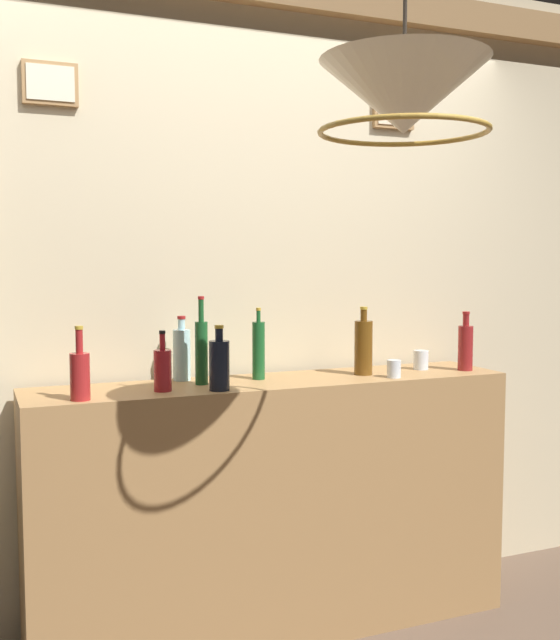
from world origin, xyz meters
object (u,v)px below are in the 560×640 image
object	(u,v)px
liquor_bottle_brandy	(80,374)
liquor_bottle_amaro	(465,346)
liquor_bottle_tequila	(259,350)
liquor_bottle_scotch	(363,347)
liquor_bottle_vermouth	(201,350)
liquor_bottle_sherry	(219,364)
liquor_bottle_port	(163,369)
pendant_lamp	(404,99)
glass_tumbler_highball	(394,369)
glass_tumbler_rocks	(421,360)
liquor_bottle_rye	(182,354)

from	to	relation	value
liquor_bottle_brandy	liquor_bottle_amaro	xyz separation A→B (m)	(1.67, 0.06, 0.01)
liquor_bottle_tequila	liquor_bottle_scotch	world-z (taller)	liquor_bottle_tequila
liquor_bottle_vermouth	liquor_bottle_tequila	bearing A→B (deg)	7.58
liquor_bottle_sherry	liquor_bottle_brandy	bearing A→B (deg)	179.90
liquor_bottle_port	liquor_bottle_scotch	distance (m)	0.89
liquor_bottle_vermouth	pendant_lamp	xyz separation A→B (m)	(0.34, -0.91, 0.81)
liquor_bottle_tequila	glass_tumbler_highball	world-z (taller)	liquor_bottle_tequila
liquor_bottle_scotch	pendant_lamp	bearing A→B (deg)	-112.40
liquor_bottle_port	glass_tumbler_highball	world-z (taller)	liquor_bottle_port
liquor_bottle_scotch	liquor_bottle_vermouth	world-z (taller)	liquor_bottle_vermouth
liquor_bottle_vermouth	glass_tumbler_highball	size ratio (longest dim) A/B	4.71
liquor_bottle_tequila	liquor_bottle_vermouth	bearing A→B (deg)	-172.42
liquor_bottle_vermouth	glass_tumbler_rocks	bearing A→B (deg)	0.43
liquor_bottle_sherry	liquor_bottle_tequila	bearing A→B (deg)	39.22
glass_tumbler_rocks	liquor_bottle_tequila	bearing A→B (deg)	178.05
liquor_bottle_port	glass_tumbler_highball	size ratio (longest dim) A/B	3.08
liquor_bottle_brandy	liquor_bottle_port	size ratio (longest dim) A/B	1.15
liquor_bottle_sherry	liquor_bottle_vermouth	xyz separation A→B (m)	(-0.02, 0.15, 0.04)
liquor_bottle_brandy	liquor_bottle_rye	xyz separation A→B (m)	(0.44, 0.28, 0.02)
liquor_bottle_tequila	glass_tumbler_rocks	distance (m)	0.77
liquor_bottle_amaro	liquor_bottle_vermouth	bearing A→B (deg)	175.76
liquor_bottle_amaro	glass_tumbler_rocks	distance (m)	0.20
glass_tumbler_rocks	liquor_bottle_sherry	bearing A→B (deg)	-170.83
liquor_bottle_sherry	liquor_bottle_vermouth	size ratio (longest dim) A/B	0.71
liquor_bottle_port	glass_tumbler_highball	bearing A→B (deg)	-3.34
liquor_bottle_amaro	glass_tumbler_highball	size ratio (longest dim) A/B	3.54
liquor_bottle_sherry	liquor_bottle_amaro	xyz separation A→B (m)	(1.16, 0.06, 0.01)
liquor_bottle_sherry	glass_tumbler_highball	size ratio (longest dim) A/B	3.34
liquor_bottle_vermouth	liquor_bottle_rye	distance (m)	0.14
liquor_bottle_scotch	liquor_bottle_vermouth	size ratio (longest dim) A/B	0.84
liquor_bottle_sherry	liquor_bottle_vermouth	bearing A→B (deg)	98.97
liquor_bottle_rye	pendant_lamp	distance (m)	1.39
liquor_bottle_tequila	pendant_lamp	distance (m)	1.26
liquor_bottle_scotch	liquor_bottle_rye	distance (m)	0.77
liquor_bottle_scotch	pendant_lamp	size ratio (longest dim) A/B	0.52
liquor_bottle_tequila	liquor_bottle_amaro	size ratio (longest dim) A/B	1.13
liquor_bottle_port	glass_tumbler_highball	xyz separation A→B (m)	(0.96, -0.06, -0.05)
liquor_bottle_scotch	glass_tumbler_rocks	size ratio (longest dim) A/B	3.39
liquor_bottle_vermouth	glass_tumbler_rocks	xyz separation A→B (m)	(1.02, 0.01, -0.09)
glass_tumbler_highball	liquor_bottle_tequila	bearing A→B (deg)	161.69
liquor_bottle_sherry	pendant_lamp	distance (m)	1.18
liquor_bottle_amaro	pendant_lamp	world-z (taller)	pendant_lamp
liquor_bottle_amaro	glass_tumbler_highball	distance (m)	0.41
liquor_bottle_sherry	liquor_bottle_rye	bearing A→B (deg)	103.98
liquor_bottle_brandy	glass_tumbler_rocks	size ratio (longest dim) A/B	3.05
pendant_lamp	liquor_bottle_vermouth	bearing A→B (deg)	110.54
liquor_bottle_vermouth	glass_tumbler_highball	bearing A→B (deg)	-10.32
glass_tumbler_highball	liquor_bottle_port	bearing A→B (deg)	176.66
liquor_bottle_port	glass_tumbler_rocks	xyz separation A→B (m)	(1.19, 0.09, -0.04)
liquor_bottle_scotch	liquor_bottle_sherry	size ratio (longest dim) A/B	1.18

